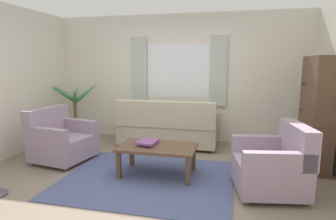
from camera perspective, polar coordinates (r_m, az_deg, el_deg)
ground_plane at (r=4.10m, az=-4.18°, el=-13.76°), size 6.24×6.24×0.00m
wall_back at (r=5.97m, az=2.19°, el=6.48°), size 5.32×0.12×2.60m
window_with_curtains at (r=5.88m, az=2.04°, el=7.90°), size 1.98×0.07×1.40m
area_rug at (r=4.10m, az=-4.18°, el=-13.68°), size 2.35×1.89×0.01m
couch at (r=5.50m, az=-0.11°, el=-3.59°), size 1.90×0.82×0.92m
armchair_left at (r=5.03m, az=-20.94°, el=-5.67°), size 0.94×0.96×0.88m
armchair_right at (r=3.82m, az=20.60°, el=-10.42°), size 0.95×0.97×0.88m
coffee_table at (r=4.09m, az=-2.18°, el=-8.05°), size 1.10×0.64×0.44m
book_stack_on_table at (r=4.15m, az=-4.07°, el=-6.54°), size 0.28×0.34×0.06m
potted_plant at (r=6.31m, az=-18.24°, el=-1.02°), size 1.15×1.11×1.25m
bookshelf at (r=4.82m, az=27.45°, el=-1.32°), size 0.30×0.94×1.72m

